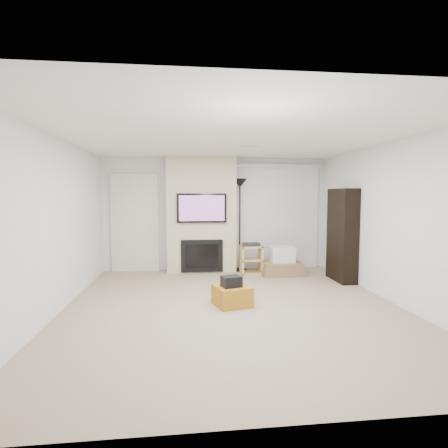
{
  "coord_description": "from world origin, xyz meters",
  "views": [
    {
      "loc": [
        -0.7,
        -5.09,
        1.67
      ],
      "look_at": [
        0.0,
        1.2,
        1.15
      ],
      "focal_mm": 28.0,
      "sensor_mm": 36.0,
      "label": 1
    }
  ],
  "objects": [
    {
      "name": "av_stand",
      "position": [
        0.69,
        2.16,
        0.35
      ],
      "size": [
        0.45,
        0.38,
        0.66
      ],
      "color": "#E2B769",
      "rests_on": "floor"
    },
    {
      "name": "hvac_vent",
      "position": [
        0.4,
        0.8,
        2.5
      ],
      "size": [
        0.35,
        0.18,
        0.01
      ],
      "primitive_type": "cube",
      "color": "silver",
      "rests_on": "ceiling"
    },
    {
      "name": "floor",
      "position": [
        0.0,
        0.0,
        0.0
      ],
      "size": [
        5.0,
        5.5,
        0.0
      ],
      "primitive_type": "cube",
      "color": "tan",
      "rests_on": "ground"
    },
    {
      "name": "wall_front",
      "position": [
        0.0,
        -2.75,
        1.25
      ],
      "size": [
        5.0,
        0.0,
        2.5
      ],
      "primitive_type": "cube",
      "rotation": [
        1.57,
        0.0,
        0.0
      ],
      "color": "white",
      "rests_on": "ground"
    },
    {
      "name": "vertical_blinds",
      "position": [
        1.4,
        2.7,
        1.27
      ],
      "size": [
        1.98,
        0.1,
        2.37
      ],
      "color": "silver",
      "rests_on": "floor"
    },
    {
      "name": "fireplace_wall",
      "position": [
        -0.35,
        2.54,
        1.24
      ],
      "size": [
        1.5,
        0.47,
        2.5
      ],
      "color": "beige",
      "rests_on": "floor"
    },
    {
      "name": "ceiling",
      "position": [
        0.0,
        0.0,
        2.5
      ],
      "size": [
        5.0,
        5.5,
        0.0
      ],
      "primitive_type": "cube",
      "color": "white",
      "rests_on": "wall_back"
    },
    {
      "name": "black_bag",
      "position": [
        -0.02,
        0.02,
        0.38
      ],
      "size": [
        0.33,
        0.29,
        0.16
      ],
      "primitive_type": "cube",
      "rotation": [
        0.0,
        0.0,
        0.28
      ],
      "color": "black",
      "rests_on": "ottoman"
    },
    {
      "name": "box_stack",
      "position": [
        1.32,
        2.03,
        0.22
      ],
      "size": [
        0.89,
        0.67,
        0.59
      ],
      "color": "#8A6B4A",
      "rests_on": "floor"
    },
    {
      "name": "wall_left",
      "position": [
        -2.5,
        0.0,
        1.25
      ],
      "size": [
        0.0,
        5.5,
        2.5
      ],
      "primitive_type": "cube",
      "rotation": [
        1.57,
        0.0,
        1.57
      ],
      "color": "white",
      "rests_on": "ground"
    },
    {
      "name": "entry_door",
      "position": [
        -1.8,
        2.71,
        1.05
      ],
      "size": [
        1.02,
        0.11,
        2.14
      ],
      "color": "silver",
      "rests_on": "floor"
    },
    {
      "name": "floor_lamp",
      "position": [
        0.5,
        2.5,
        1.6
      ],
      "size": [
        0.3,
        0.3,
        2.03
      ],
      "color": "black",
      "rests_on": "floor"
    },
    {
      "name": "bookshelf",
      "position": [
        2.34,
        1.38,
        0.9
      ],
      "size": [
        0.3,
        0.8,
        1.8
      ],
      "color": "black",
      "rests_on": "floor"
    },
    {
      "name": "ottoman",
      "position": [
        -0.0,
        0.07,
        0.15
      ],
      "size": [
        0.62,
        0.62,
        0.3
      ],
      "primitive_type": "cube",
      "rotation": [
        0.0,
        0.0,
        0.28
      ],
      "color": "#AA6F1D",
      "rests_on": "floor"
    },
    {
      "name": "wall_back",
      "position": [
        0.0,
        2.75,
        1.25
      ],
      "size": [
        5.0,
        0.0,
        2.5
      ],
      "primitive_type": "cube",
      "rotation": [
        1.57,
        0.0,
        0.0
      ],
      "color": "white",
      "rests_on": "ground"
    },
    {
      "name": "wall_right",
      "position": [
        2.5,
        0.0,
        1.25
      ],
      "size": [
        0.0,
        5.5,
        2.5
      ],
      "primitive_type": "cube",
      "rotation": [
        1.57,
        0.0,
        1.57
      ],
      "color": "white",
      "rests_on": "ground"
    }
  ]
}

